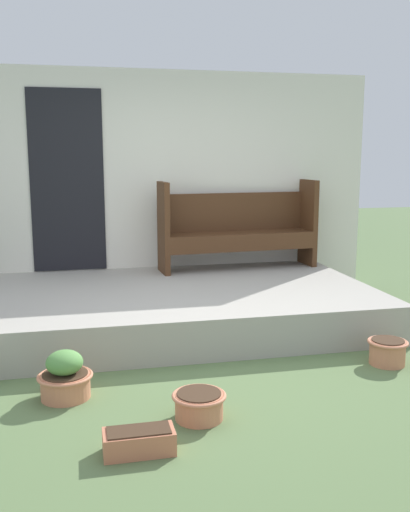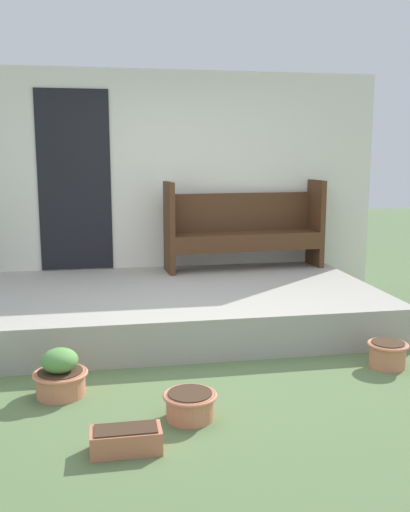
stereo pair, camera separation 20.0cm
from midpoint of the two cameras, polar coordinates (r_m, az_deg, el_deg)
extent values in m
plane|color=#5B7547|center=(4.67, -1.90, -10.76)|extent=(24.00, 24.00, 0.00)
cube|color=#A8A399|center=(5.69, -3.64, -5.02)|extent=(3.80, 2.27, 0.36)
cube|color=white|center=(6.65, -5.35, 6.95)|extent=(5.00, 0.06, 2.60)
cube|color=black|center=(6.55, -14.47, 7.25)|extent=(0.80, 0.02, 2.00)
cube|color=#4C2D19|center=(6.31, -5.08, 2.81)|extent=(0.09, 0.40, 1.01)
cube|color=#4C2D19|center=(6.87, 9.45, 3.32)|extent=(0.09, 0.40, 1.01)
cube|color=#4C2D19|center=(6.55, 2.49, 2.21)|extent=(1.72, 0.51, 0.04)
cube|color=#4C2D19|center=(6.39, 3.02, 1.13)|extent=(1.69, 0.14, 0.15)
cube|color=#4C2D19|center=(6.69, 2.00, 4.44)|extent=(1.70, 0.15, 0.44)
cylinder|color=tan|center=(4.18, -15.14, -12.44)|extent=(0.34, 0.34, 0.17)
torus|color=tan|center=(4.15, -15.19, -11.50)|extent=(0.38, 0.38, 0.02)
cylinder|color=#422D1E|center=(4.15, -15.20, -11.30)|extent=(0.31, 0.31, 0.01)
ellipsoid|color=#599347|center=(4.12, -15.26, -10.25)|extent=(0.25, 0.25, 0.17)
cylinder|color=tan|center=(3.76, -2.18, -14.79)|extent=(0.31, 0.31, 0.17)
torus|color=tan|center=(3.73, -2.18, -13.80)|extent=(0.35, 0.35, 0.02)
cylinder|color=#422D1E|center=(3.72, -2.19, -13.57)|extent=(0.28, 0.28, 0.01)
cylinder|color=tan|center=(4.83, 16.63, -9.22)|extent=(0.28, 0.28, 0.20)
torus|color=tan|center=(4.81, 16.69, -8.25)|extent=(0.32, 0.32, 0.02)
cylinder|color=#422D1E|center=(4.80, 16.70, -8.07)|extent=(0.26, 0.26, 0.01)
cube|color=#C67251|center=(3.41, -8.37, -17.92)|extent=(0.40, 0.19, 0.13)
cube|color=#422D1E|center=(3.38, -8.41, -16.86)|extent=(0.36, 0.16, 0.01)
camera|label=1|loc=(0.10, -91.18, -0.21)|focal=40.00mm
camera|label=2|loc=(0.10, 88.82, 0.21)|focal=40.00mm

